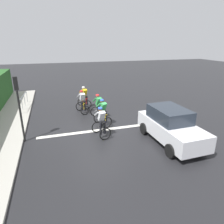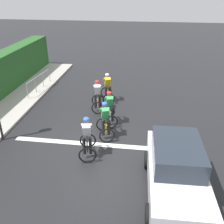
% 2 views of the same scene
% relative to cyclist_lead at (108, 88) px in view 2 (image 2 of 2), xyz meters
% --- Properties ---
extents(ground_plane, '(80.00, 80.00, 0.00)m').
position_rel_cyclist_lead_xyz_m(ground_plane, '(0.09, -4.41, -0.80)').
color(ground_plane, black).
extents(road_marking_stop_line, '(7.00, 0.30, 0.01)m').
position_rel_cyclist_lead_xyz_m(road_marking_stop_line, '(0.09, -4.50, -0.79)').
color(road_marking_stop_line, silver).
rests_on(road_marking_stop_line, ground).
extents(cyclist_lead, '(0.97, 1.23, 1.66)m').
position_rel_cyclist_lead_xyz_m(cyclist_lead, '(0.00, 0.00, 0.00)').
color(cyclist_lead, black).
rests_on(cyclist_lead, ground).
extents(cyclist_second, '(0.88, 1.19, 1.66)m').
position_rel_cyclist_lead_xyz_m(cyclist_second, '(-0.35, -1.20, 0.00)').
color(cyclist_second, black).
rests_on(cyclist_second, ground).
extents(cyclist_mid, '(0.94, 1.22, 1.66)m').
position_rel_cyclist_lead_xyz_m(cyclist_mid, '(0.49, -2.61, 0.00)').
color(cyclist_mid, black).
rests_on(cyclist_mid, ground).
extents(cyclist_fourth, '(0.98, 1.24, 1.66)m').
position_rel_cyclist_lead_xyz_m(cyclist_fourth, '(0.48, -3.84, 0.00)').
color(cyclist_fourth, black).
rests_on(cyclist_fourth, ground).
extents(cyclist_trailing, '(0.88, 1.19, 1.66)m').
position_rel_cyclist_lead_xyz_m(cyclist_trailing, '(0.01, -5.30, 0.00)').
color(cyclist_trailing, black).
rests_on(cyclist_trailing, ground).
extents(car_white, '(1.98, 4.15, 1.76)m').
position_rel_cyclist_lead_xyz_m(car_white, '(3.23, -6.87, 0.08)').
color(car_white, silver).
rests_on(car_white, ground).
extents(pedestrian_railing_kerbside, '(0.30, 3.00, 1.03)m').
position_rel_cyclist_lead_xyz_m(pedestrian_railing_kerbside, '(-4.51, 1.00, -0.03)').
color(pedestrian_railing_kerbside, '#999EA3').
rests_on(pedestrian_railing_kerbside, ground).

